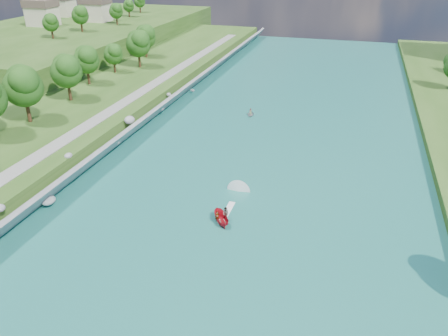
% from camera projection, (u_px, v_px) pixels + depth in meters
% --- Properties ---
extents(ground, '(260.00, 260.00, 0.00)m').
position_uv_depth(ground, '(218.00, 244.00, 54.11)').
color(ground, '#2D5119').
rests_on(ground, ground).
extents(river_water, '(55.00, 240.00, 0.10)m').
position_uv_depth(river_water, '(255.00, 173.00, 71.16)').
color(river_water, '#1A635F').
rests_on(river_water, ground).
extents(berm_west, '(45.00, 240.00, 3.50)m').
position_uv_depth(berm_west, '(1.00, 130.00, 83.34)').
color(berm_west, '#2D5119').
rests_on(berm_west, ground).
extents(ridge_west, '(60.00, 120.00, 9.00)m').
position_uv_depth(ridge_west, '(77.00, 37.00, 154.51)').
color(ridge_west, '#2D5119').
rests_on(ridge_west, ground).
extents(riprap_bank, '(4.37, 236.00, 4.52)m').
position_uv_depth(riprap_bank, '(110.00, 146.00, 76.21)').
color(riprap_bank, slate).
rests_on(riprap_bank, ground).
extents(riverside_path, '(3.00, 200.00, 0.10)m').
position_uv_depth(riverside_path, '(79.00, 131.00, 77.99)').
color(riverside_path, gray).
rests_on(riverside_path, berm_west).
extents(ridge_houses, '(29.50, 29.50, 8.40)m').
position_uv_depth(ridge_houses, '(67.00, 8.00, 156.39)').
color(ridge_houses, beige).
rests_on(ridge_houses, ridge_west).
extents(trees_ridge, '(15.44, 63.71, 9.32)m').
position_uv_depth(trees_ridge, '(102.00, 12.00, 148.78)').
color(trees_ridge, '#1C4913').
rests_on(trees_ridge, ridge_west).
extents(motorboat, '(3.60, 18.79, 2.15)m').
position_uv_depth(motorboat, '(225.00, 212.00, 59.31)').
color(motorboat, red).
rests_on(motorboat, river_water).
extents(raft, '(2.34, 3.03, 1.56)m').
position_uv_depth(raft, '(250.00, 114.00, 95.04)').
color(raft, gray).
rests_on(raft, river_water).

